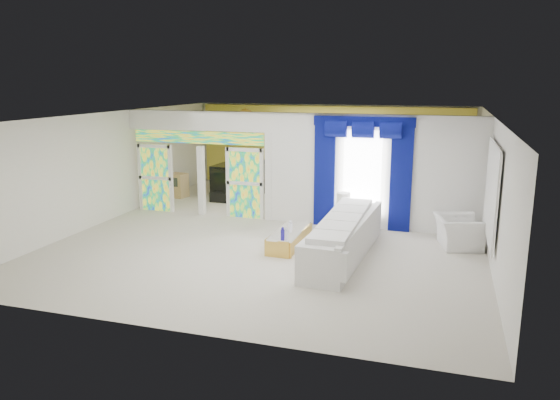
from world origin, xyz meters
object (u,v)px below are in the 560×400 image
(white_sofa, at_px, (344,239))
(armchair, at_px, (458,232))
(coffee_table, at_px, (290,239))
(grand_piano, at_px, (243,178))
(console_table, at_px, (354,223))

(white_sofa, relative_size, armchair, 3.72)
(coffee_table, relative_size, grand_piano, 0.86)
(armchair, bearing_deg, console_table, 61.36)
(armchair, bearing_deg, white_sofa, 107.74)
(white_sofa, distance_m, grand_piano, 7.45)
(console_table, xyz_separation_m, armchair, (2.58, -0.70, 0.16))
(coffee_table, xyz_separation_m, grand_piano, (-3.30, 5.52, 0.32))
(white_sofa, xyz_separation_m, coffee_table, (-1.35, 0.30, -0.21))
(white_sofa, height_order, armchair, white_sofa)
(white_sofa, bearing_deg, console_table, 96.75)
(console_table, relative_size, armchair, 1.08)
(coffee_table, bearing_deg, grand_piano, 120.88)
(grand_piano, bearing_deg, armchair, -28.04)
(coffee_table, xyz_separation_m, armchair, (3.79, 1.17, 0.17))
(coffee_table, distance_m, armchair, 3.97)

